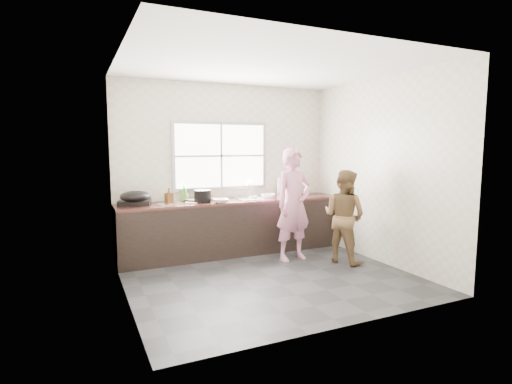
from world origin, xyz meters
name	(u,v)px	position (x,y,z in m)	size (l,w,h in m)	color
floor	(270,277)	(0.00, 0.00, -0.01)	(3.60, 3.20, 0.01)	#2A2A2C
ceiling	(270,65)	(0.00, 0.00, 2.71)	(3.60, 3.20, 0.01)	silver
wall_back	(226,168)	(0.00, 1.60, 1.35)	(3.60, 0.01, 2.70)	beige
wall_left	(122,179)	(-1.80, 0.00, 1.35)	(0.01, 3.20, 2.70)	beige
wall_right	(380,171)	(1.80, 0.00, 1.35)	(0.01, 3.20, 2.70)	beige
wall_front	(349,186)	(0.00, -1.60, 1.35)	(3.60, 0.01, 2.70)	beige
cabinet	(234,228)	(0.00, 1.29, 0.41)	(3.60, 0.62, 0.82)	black
countertop	(233,201)	(0.00, 1.29, 0.84)	(3.60, 0.64, 0.04)	#3D1E19
sink	(254,198)	(0.35, 1.29, 0.86)	(0.55, 0.45, 0.02)	silver
faucet	(249,188)	(0.35, 1.49, 1.01)	(0.02, 0.02, 0.30)	silver
window_frame	(221,156)	(-0.10, 1.59, 1.55)	(1.60, 0.05, 1.10)	#9EA0A5
window_glazing	(221,156)	(-0.10, 1.57, 1.55)	(1.50, 0.01, 1.00)	white
woman	(294,208)	(0.69, 0.58, 0.78)	(0.57, 0.38, 1.57)	pink
person_side	(344,216)	(1.30, 0.16, 0.68)	(0.67, 0.52, 1.37)	brown
cutting_board	(197,200)	(-0.57, 1.39, 0.88)	(0.39, 0.39, 0.04)	black
cleaver	(211,198)	(-0.35, 1.34, 0.90)	(0.20, 0.10, 0.01)	#A3A5A9
bowl_mince	(221,201)	(-0.29, 1.08, 0.89)	(0.24, 0.24, 0.06)	white
bowl_crabs	(268,196)	(0.59, 1.24, 0.89)	(0.19, 0.19, 0.06)	white
bowl_held	(253,197)	(0.35, 1.30, 0.89)	(0.18, 0.18, 0.06)	white
black_pot	(203,196)	(-0.52, 1.23, 0.95)	(0.26, 0.26, 0.19)	black
plate_food	(192,203)	(-0.69, 1.22, 0.87)	(0.19, 0.19, 0.02)	silver
bottle_green	(184,192)	(-0.74, 1.52, 0.99)	(0.10, 0.10, 0.27)	#46912F
bottle_brown_tall	(169,196)	(-1.01, 1.36, 0.96)	(0.09, 0.09, 0.20)	#502F14
bottle_brown_short	(208,195)	(-0.36, 1.48, 0.94)	(0.12, 0.12, 0.16)	#492D12
glass_jar	(186,197)	(-0.71, 1.52, 0.92)	(0.08, 0.08, 0.11)	silver
burner	(135,202)	(-1.48, 1.47, 0.89)	(0.44, 0.44, 0.07)	black
wok	(135,196)	(-1.50, 1.26, 1.00)	(0.43, 0.43, 0.16)	black
dish_rack	(288,186)	(1.11, 1.52, 1.02)	(0.41, 0.29, 0.31)	silver
pot_lid_left	(165,204)	(-1.09, 1.23, 0.87)	(0.24, 0.24, 0.01)	silver
pot_lid_right	(177,201)	(-0.86, 1.49, 0.87)	(0.24, 0.24, 0.01)	silver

